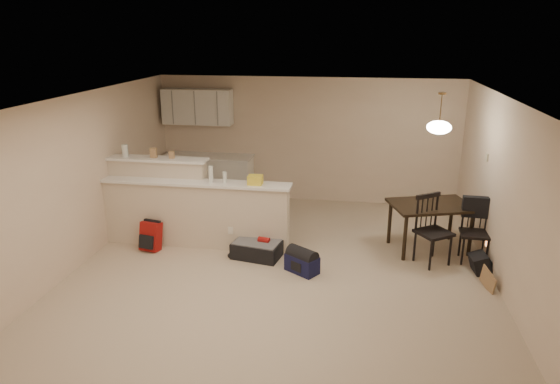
% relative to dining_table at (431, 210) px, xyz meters
% --- Properties ---
extents(room, '(7.00, 7.02, 2.50)m').
position_rel_dining_table_xyz_m(room, '(-2.20, -1.33, 0.58)').
color(room, '#C5B197').
rests_on(room, ground).
extents(breakfast_bar, '(3.08, 0.58, 1.39)m').
position_rel_dining_table_xyz_m(breakfast_bar, '(-3.96, -0.35, -0.07)').
color(breakfast_bar, beige).
rests_on(breakfast_bar, ground).
extents(upper_cabinets, '(1.40, 0.34, 0.70)m').
position_rel_dining_table_xyz_m(upper_cabinets, '(-4.40, 1.99, 1.23)').
color(upper_cabinets, white).
rests_on(upper_cabinets, room).
extents(kitchen_counter, '(1.80, 0.60, 0.90)m').
position_rel_dining_table_xyz_m(kitchen_counter, '(-4.20, 1.86, -0.22)').
color(kitchen_counter, white).
rests_on(kitchen_counter, ground).
extents(thermostat, '(0.02, 0.12, 0.12)m').
position_rel_dining_table_xyz_m(thermostat, '(0.79, 0.22, 0.83)').
color(thermostat, beige).
rests_on(thermostat, room).
extents(jar, '(0.10, 0.10, 0.20)m').
position_rel_dining_table_xyz_m(jar, '(-4.93, -0.21, 0.82)').
color(jar, silver).
rests_on(jar, breakfast_bar).
extents(cereal_box, '(0.10, 0.07, 0.16)m').
position_rel_dining_table_xyz_m(cereal_box, '(-4.44, -0.21, 0.80)').
color(cereal_box, '#A37E54').
rests_on(cereal_box, breakfast_bar).
extents(small_box, '(0.08, 0.06, 0.12)m').
position_rel_dining_table_xyz_m(small_box, '(-4.13, -0.21, 0.78)').
color(small_box, '#A37E54').
rests_on(small_box, breakfast_bar).
extents(bottle_a, '(0.07, 0.07, 0.26)m').
position_rel_dining_table_xyz_m(bottle_a, '(-3.43, -0.43, 0.55)').
color(bottle_a, silver).
rests_on(bottle_a, breakfast_bar).
extents(bottle_b, '(0.06, 0.06, 0.18)m').
position_rel_dining_table_xyz_m(bottle_b, '(-3.21, -0.43, 0.51)').
color(bottle_b, silver).
rests_on(bottle_b, breakfast_bar).
extents(bag_lump, '(0.22, 0.18, 0.14)m').
position_rel_dining_table_xyz_m(bag_lump, '(-2.72, -0.43, 0.49)').
color(bag_lump, '#A37E54').
rests_on(bag_lump, breakfast_bar).
extents(dining_table, '(1.42, 1.15, 0.77)m').
position_rel_dining_table_xyz_m(dining_table, '(0.00, 0.00, 0.00)').
color(dining_table, black).
rests_on(dining_table, ground).
extents(pendant_lamp, '(0.36, 0.36, 0.62)m').
position_rel_dining_table_xyz_m(pendant_lamp, '(0.00, 0.00, 1.31)').
color(pendant_lamp, brown).
rests_on(pendant_lamp, room).
extents(dining_chair_near, '(0.63, 0.62, 1.05)m').
position_rel_dining_table_xyz_m(dining_chair_near, '(-0.00, -0.51, -0.15)').
color(dining_chair_near, black).
rests_on(dining_chair_near, ground).
extents(dining_chair_far, '(0.44, 0.42, 0.96)m').
position_rel_dining_table_xyz_m(dining_chair_far, '(0.62, -0.35, -0.20)').
color(dining_chair_far, black).
rests_on(dining_chair_far, ground).
extents(suitcase, '(0.79, 0.59, 0.24)m').
position_rel_dining_table_xyz_m(suitcase, '(-2.65, -0.72, -0.55)').
color(suitcase, black).
rests_on(suitcase, ground).
extents(red_backpack, '(0.34, 0.25, 0.46)m').
position_rel_dining_table_xyz_m(red_backpack, '(-4.38, -0.72, -0.45)').
color(red_backpack, '#A01412').
rests_on(red_backpack, ground).
extents(navy_duffel, '(0.54, 0.48, 0.26)m').
position_rel_dining_table_xyz_m(navy_duffel, '(-1.90, -1.12, -0.55)').
color(navy_duffel, '#13153D').
rests_on(navy_duffel, ground).
extents(black_daypack, '(0.25, 0.34, 0.28)m').
position_rel_dining_table_xyz_m(black_daypack, '(0.65, -0.72, -0.54)').
color(black_daypack, black).
rests_on(black_daypack, ground).
extents(cardboard_sheet, '(0.11, 0.35, 0.27)m').
position_rel_dining_table_xyz_m(cardboard_sheet, '(0.65, -1.22, -0.54)').
color(cardboard_sheet, '#A37E54').
rests_on(cardboard_sheet, ground).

